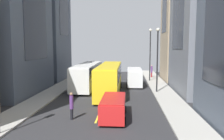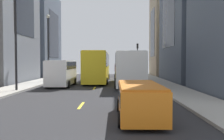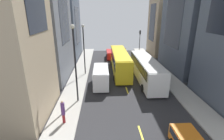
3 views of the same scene
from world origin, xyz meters
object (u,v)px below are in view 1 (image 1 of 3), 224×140
at_px(streetcar_yellow, 110,77).
at_px(delivery_van_white, 135,76).
at_px(car_orange_1, 102,70).
at_px(pedestrian_crossing_mid, 72,105).
at_px(car_red_0, 113,106).
at_px(pedestrian_walking_far, 152,71).
at_px(city_bus_white, 88,73).

relative_size(streetcar_yellow, delivery_van_white, 2.23).
height_order(streetcar_yellow, car_orange_1, streetcar_yellow).
bearing_deg(streetcar_yellow, delivery_van_white, 59.33).
xyz_separation_m(delivery_van_white, pedestrian_crossing_mid, (-5.45, -15.28, -0.31)).
height_order(streetcar_yellow, pedestrian_crossing_mid, streetcar_yellow).
bearing_deg(streetcar_yellow, pedestrian_crossing_mid, -102.75).
height_order(car_red_0, pedestrian_crossing_mid, pedestrian_crossing_mid).
distance_m(pedestrian_walking_far, pedestrian_crossing_mid, 25.35).
distance_m(city_bus_white, car_red_0, 14.00).
bearing_deg(pedestrian_walking_far, streetcar_yellow, 42.13).
height_order(city_bus_white, pedestrian_crossing_mid, city_bus_white).
xyz_separation_m(car_orange_1, pedestrian_walking_far, (9.76, -4.60, 0.46)).
bearing_deg(delivery_van_white, streetcar_yellow, -120.67).
bearing_deg(pedestrian_crossing_mid, streetcar_yellow, -58.91).
height_order(delivery_van_white, car_red_0, delivery_van_white).
bearing_deg(car_orange_1, streetcar_yellow, -80.33).
relative_size(city_bus_white, streetcar_yellow, 1.00).
xyz_separation_m(city_bus_white, pedestrian_crossing_mid, (1.23, -13.82, -0.80)).
relative_size(streetcar_yellow, car_orange_1, 2.75).
bearing_deg(delivery_van_white, pedestrian_walking_far, 68.23).
bearing_deg(pedestrian_crossing_mid, delivery_van_white, -65.78).
relative_size(car_red_0, pedestrian_walking_far, 2.08).
distance_m(streetcar_yellow, pedestrian_crossing_mid, 10.14).
relative_size(city_bus_white, car_red_0, 2.60).
distance_m(city_bus_white, delivery_van_white, 6.85).
xyz_separation_m(streetcar_yellow, car_red_0, (1.07, -9.25, -1.11)).
xyz_separation_m(delivery_van_white, car_red_0, (-2.14, -14.67, -0.50)).
bearing_deg(car_orange_1, city_bus_white, -91.20).
relative_size(city_bus_white, car_orange_1, 2.76).
distance_m(city_bus_white, pedestrian_walking_far, 14.16).
xyz_separation_m(streetcar_yellow, pedestrian_crossing_mid, (-2.23, -9.85, -0.92)).
height_order(car_orange_1, pedestrian_crossing_mid, pedestrian_crossing_mid).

